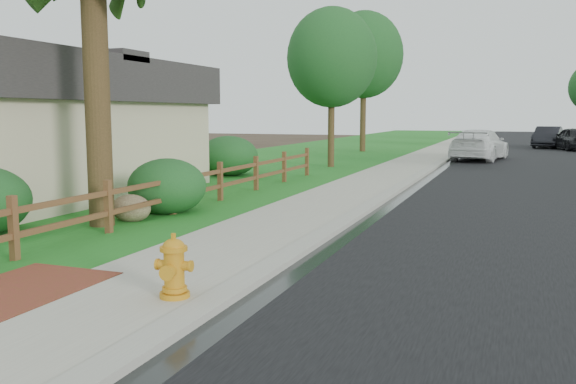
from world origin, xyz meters
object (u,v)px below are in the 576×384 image
at_px(fire_hydrant, 174,268).
at_px(ranch_fence, 198,185).
at_px(white_suv, 479,145).
at_px(dark_car_mid, 573,138).

bearing_deg(fire_hydrant, ranch_fence, 116.74).
height_order(ranch_fence, white_suv, white_suv).
bearing_deg(white_suv, fire_hydrant, 94.34).
xyz_separation_m(fire_hydrant, dark_car_mid, (7.30, 37.32, 0.31)).
xyz_separation_m(ranch_fence, white_suv, (5.60, 19.28, 0.18)).
distance_m(fire_hydrant, dark_car_mid, 38.03).
bearing_deg(dark_car_mid, white_suv, 47.33).
distance_m(ranch_fence, dark_car_mid, 32.24).
bearing_deg(fire_hydrant, white_suv, 85.43).
distance_m(ranch_fence, white_suv, 20.08).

